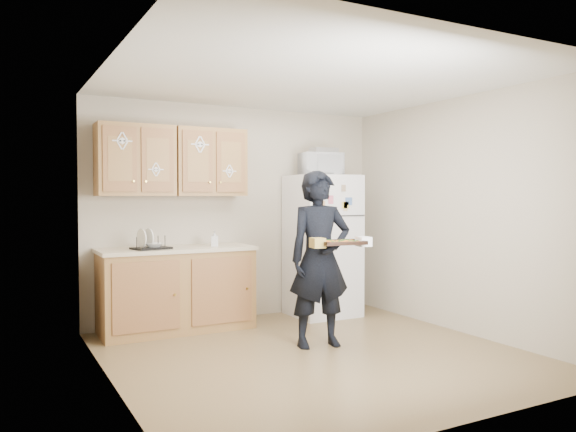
% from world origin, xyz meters
% --- Properties ---
extents(floor, '(3.60, 3.60, 0.00)m').
position_xyz_m(floor, '(0.00, 0.00, 0.00)').
color(floor, brown).
rests_on(floor, ground).
extents(ceiling, '(3.60, 3.60, 0.00)m').
position_xyz_m(ceiling, '(0.00, 0.00, 2.50)').
color(ceiling, silver).
rests_on(ceiling, wall_back).
extents(wall_back, '(3.60, 0.04, 2.50)m').
position_xyz_m(wall_back, '(0.00, 1.80, 1.25)').
color(wall_back, '#B4A892').
rests_on(wall_back, floor).
extents(wall_front, '(3.60, 0.04, 2.50)m').
position_xyz_m(wall_front, '(0.00, -1.80, 1.25)').
color(wall_front, '#B4A892').
rests_on(wall_front, floor).
extents(wall_left, '(0.04, 3.60, 2.50)m').
position_xyz_m(wall_left, '(-1.80, 0.00, 1.25)').
color(wall_left, '#B4A892').
rests_on(wall_left, floor).
extents(wall_right, '(0.04, 3.60, 2.50)m').
position_xyz_m(wall_right, '(1.80, 0.00, 1.25)').
color(wall_right, '#B4A892').
rests_on(wall_right, floor).
extents(refrigerator, '(0.75, 0.70, 1.70)m').
position_xyz_m(refrigerator, '(0.95, 1.43, 0.85)').
color(refrigerator, white).
rests_on(refrigerator, floor).
extents(base_cabinet, '(1.60, 0.60, 0.86)m').
position_xyz_m(base_cabinet, '(-0.85, 1.48, 0.43)').
color(base_cabinet, olive).
rests_on(base_cabinet, floor).
extents(countertop, '(1.64, 0.64, 0.04)m').
position_xyz_m(countertop, '(-0.85, 1.48, 0.88)').
color(countertop, beige).
rests_on(countertop, base_cabinet).
extents(upper_cab_left, '(0.80, 0.33, 0.75)m').
position_xyz_m(upper_cab_left, '(-1.25, 1.61, 1.83)').
color(upper_cab_left, olive).
rests_on(upper_cab_left, wall_back).
extents(upper_cab_right, '(0.80, 0.33, 0.75)m').
position_xyz_m(upper_cab_right, '(-0.43, 1.61, 1.83)').
color(upper_cab_right, olive).
rests_on(upper_cab_right, wall_back).
extents(cereal_box, '(0.20, 0.07, 0.32)m').
position_xyz_m(cereal_box, '(1.47, 1.67, 0.16)').
color(cereal_box, '#E9CE52').
rests_on(cereal_box, floor).
extents(person, '(0.67, 0.49, 1.69)m').
position_xyz_m(person, '(0.18, 0.23, 0.85)').
color(person, black).
rests_on(person, floor).
extents(baking_tray, '(0.44, 0.35, 0.04)m').
position_xyz_m(baking_tray, '(0.23, -0.07, 1.02)').
color(baking_tray, black).
rests_on(baking_tray, person).
extents(pizza_front_left, '(0.13, 0.13, 0.02)m').
position_xyz_m(pizza_front_left, '(0.12, -0.12, 1.03)').
color(pizza_front_left, orange).
rests_on(pizza_front_left, baking_tray).
extents(pizza_front_right, '(0.13, 0.13, 0.02)m').
position_xyz_m(pizza_front_right, '(0.31, -0.15, 1.03)').
color(pizza_front_right, orange).
rests_on(pizza_front_right, baking_tray).
extents(pizza_back_left, '(0.13, 0.13, 0.02)m').
position_xyz_m(pizza_back_left, '(0.14, 0.01, 1.03)').
color(pizza_back_left, orange).
rests_on(pizza_back_left, baking_tray).
extents(pizza_back_right, '(0.13, 0.13, 0.02)m').
position_xyz_m(pizza_back_right, '(0.33, -0.02, 1.03)').
color(pizza_back_right, orange).
rests_on(pizza_back_right, baking_tray).
extents(pizza_center, '(0.13, 0.13, 0.02)m').
position_xyz_m(pizza_center, '(0.23, -0.07, 1.03)').
color(pizza_center, orange).
rests_on(pizza_center, baking_tray).
extents(microwave, '(0.52, 0.39, 0.26)m').
position_xyz_m(microwave, '(0.89, 1.38, 1.83)').
color(microwave, white).
rests_on(microwave, refrigerator).
extents(foil_pan, '(0.32, 0.23, 0.06)m').
position_xyz_m(foil_pan, '(0.95, 1.41, 2.00)').
color(foil_pan, '#AAABB1').
rests_on(foil_pan, microwave).
extents(dish_rack, '(0.41, 0.35, 0.14)m').
position_xyz_m(dish_rack, '(-1.14, 1.40, 0.97)').
color(dish_rack, black).
rests_on(dish_rack, countertop).
extents(bowl, '(0.23, 0.23, 0.05)m').
position_xyz_m(bowl, '(-1.11, 1.40, 0.94)').
color(bowl, silver).
rests_on(bowl, dish_rack).
extents(soap_bottle, '(0.10, 0.10, 0.17)m').
position_xyz_m(soap_bottle, '(-0.45, 1.39, 0.98)').
color(soap_bottle, white).
rests_on(soap_bottle, countertop).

